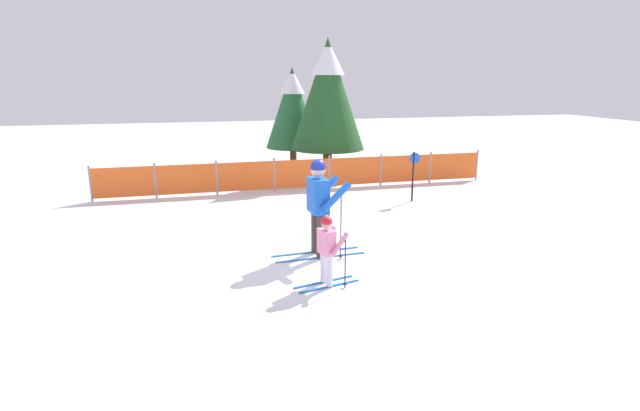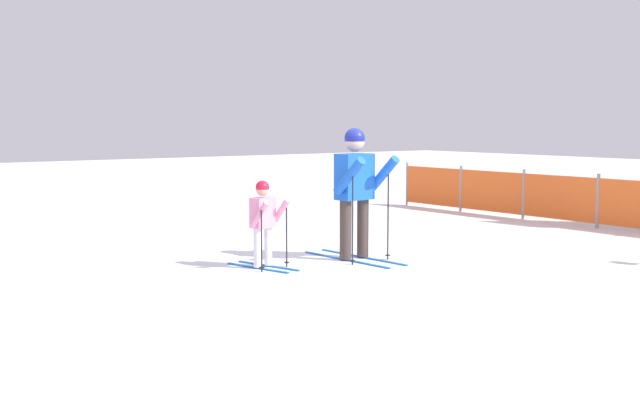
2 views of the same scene
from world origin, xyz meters
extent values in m
plane|color=white|center=(0.00, 0.00, 0.00)|extent=(60.00, 60.00, 0.00)
cube|color=#1966B2|center=(-0.31, 0.24, 0.01)|extent=(1.72, 0.17, 0.02)
cube|color=#1966B2|center=(-0.28, -0.09, 0.01)|extent=(1.72, 0.17, 0.02)
cylinder|color=#3F332D|center=(-0.31, 0.24, 0.43)|extent=(0.16, 0.16, 0.82)
cylinder|color=#3F332D|center=(-0.28, -0.09, 0.43)|extent=(0.16, 0.16, 0.82)
cube|color=blue|center=(-0.30, 0.08, 1.15)|extent=(0.33, 0.53, 0.63)
cylinder|color=blue|center=(-0.08, 0.41, 1.19)|extent=(0.57, 0.17, 0.54)
cylinder|color=blue|center=(-0.03, -0.22, 1.19)|extent=(0.57, 0.17, 0.54)
sphere|color=#D8AD8C|center=(-0.30, 0.08, 1.63)|extent=(0.27, 0.27, 0.27)
sphere|color=navy|center=(-0.30, 0.08, 1.68)|extent=(0.29, 0.29, 0.29)
cylinder|color=black|center=(0.01, 0.43, 0.63)|extent=(0.02, 0.02, 1.27)
cylinder|color=black|center=(0.01, 0.43, 0.06)|extent=(0.07, 0.07, 0.01)
cylinder|color=black|center=(0.05, -0.23, 0.63)|extent=(0.02, 0.02, 1.27)
cylinder|color=black|center=(0.05, -0.23, 0.06)|extent=(0.07, 0.07, 0.01)
cube|color=#1966B2|center=(-0.52, -1.20, 0.01)|extent=(1.06, 0.31, 0.02)
cube|color=#1966B2|center=(-0.47, -1.40, 0.01)|extent=(1.06, 0.31, 0.02)
cylinder|color=silver|center=(-0.52, -1.20, 0.28)|extent=(0.10, 0.10, 0.51)
cylinder|color=silver|center=(-0.47, -1.40, 0.28)|extent=(0.10, 0.10, 0.51)
cube|color=pink|center=(-0.49, -1.30, 0.73)|extent=(0.25, 0.35, 0.40)
cylinder|color=pink|center=(-0.42, -1.07, 0.73)|extent=(0.33, 0.16, 0.37)
cylinder|color=pink|center=(-0.32, -1.46, 0.73)|extent=(0.33, 0.16, 0.37)
sphere|color=#D8AD8C|center=(-0.49, -1.30, 1.03)|extent=(0.17, 0.17, 0.17)
sphere|color=red|center=(-0.49, -1.30, 1.06)|extent=(0.18, 0.18, 0.18)
cylinder|color=black|center=(-0.35, -1.02, 0.40)|extent=(0.02, 0.02, 0.79)
cylinder|color=black|center=(-0.35, -1.02, 0.06)|extent=(0.07, 0.07, 0.01)
cylinder|color=black|center=(-0.24, -1.48, 0.40)|extent=(0.02, 0.02, 0.79)
cylinder|color=black|center=(-0.24, -1.48, 0.06)|extent=(0.07, 0.07, 0.01)
cylinder|color=gray|center=(-5.21, 5.58, 0.49)|extent=(0.06, 0.06, 0.98)
cylinder|color=gray|center=(-3.56, 5.60, 0.49)|extent=(0.06, 0.06, 0.98)
cylinder|color=gray|center=(-1.90, 5.63, 0.49)|extent=(0.06, 0.06, 0.98)
cylinder|color=gray|center=(-0.25, 5.65, 0.49)|extent=(0.06, 0.06, 0.98)
cylinder|color=gray|center=(1.41, 5.67, 0.49)|extent=(0.06, 0.06, 0.98)
cylinder|color=gray|center=(3.06, 5.69, 0.49)|extent=(0.06, 0.06, 0.98)
cylinder|color=gray|center=(4.72, 5.71, 0.49)|extent=(0.06, 0.06, 0.98)
cylinder|color=gray|center=(6.37, 5.73, 0.49)|extent=(0.06, 0.06, 0.98)
cube|color=orange|center=(-4.38, 5.59, 0.49)|extent=(1.65, 0.05, 0.82)
cube|color=orange|center=(-2.73, 5.62, 0.49)|extent=(1.65, 0.05, 0.82)
cube|color=orange|center=(-1.08, 5.64, 0.49)|extent=(1.65, 0.05, 0.82)
cube|color=orange|center=(0.58, 5.66, 0.49)|extent=(1.65, 0.05, 0.82)
cube|color=orange|center=(2.23, 5.68, 0.49)|extent=(1.65, 0.05, 0.82)
cube|color=orange|center=(3.89, 5.70, 0.49)|extent=(1.65, 0.05, 0.82)
cube|color=orange|center=(5.54, 5.72, 0.49)|extent=(1.65, 0.05, 0.82)
cylinder|color=#4C3823|center=(1.02, 9.32, 0.38)|extent=(0.24, 0.24, 0.77)
cone|color=#246335|center=(1.02, 9.32, 2.19)|extent=(1.95, 1.95, 2.85)
cone|color=white|center=(1.02, 9.32, 3.10)|extent=(0.88, 0.88, 0.86)
cylinder|color=#4C3823|center=(1.80, 7.38, 0.47)|extent=(0.30, 0.30, 0.95)
cone|color=#215325|center=(1.80, 7.38, 2.71)|extent=(2.41, 2.41, 3.53)
cone|color=white|center=(1.80, 7.38, 3.84)|extent=(1.08, 1.08, 1.06)
cylinder|color=black|center=(3.16, 3.57, 0.67)|extent=(0.05, 0.05, 1.34)
cylinder|color=blue|center=(3.19, 3.56, 1.18)|extent=(0.27, 0.11, 0.28)
camera|label=1|loc=(-2.39, -8.52, 3.25)|focal=28.00mm
camera|label=2|loc=(8.31, -6.85, 1.92)|focal=45.00mm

